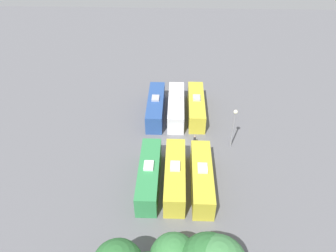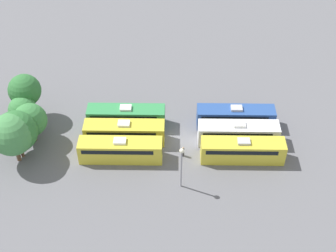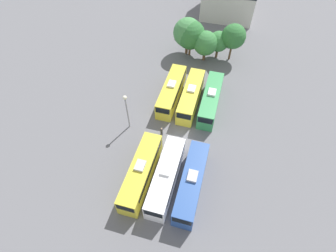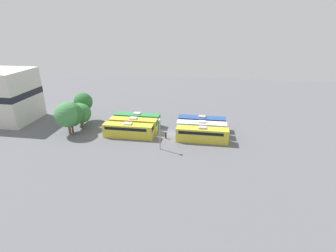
# 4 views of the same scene
# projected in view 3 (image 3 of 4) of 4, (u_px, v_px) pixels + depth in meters

# --- Properties ---
(ground_plane) EXTENTS (125.93, 125.93, 0.00)m
(ground_plane) POSITION_uv_depth(u_px,v_px,m) (180.00, 138.00, 39.97)
(ground_plane) COLOR slate
(bus_0) EXTENTS (2.60, 11.01, 3.39)m
(bus_0) POSITION_uv_depth(u_px,v_px,m) (141.00, 171.00, 34.32)
(bus_0) COLOR gold
(bus_0) RESTS_ON ground_plane
(bus_1) EXTENTS (2.60, 11.01, 3.39)m
(bus_1) POSITION_uv_depth(u_px,v_px,m) (166.00, 176.00, 33.91)
(bus_1) COLOR white
(bus_1) RESTS_ON ground_plane
(bus_2) EXTENTS (2.60, 11.01, 3.39)m
(bus_2) POSITION_uv_depth(u_px,v_px,m) (192.00, 182.00, 33.37)
(bus_2) COLOR #284C93
(bus_2) RESTS_ON ground_plane
(bus_3) EXTENTS (2.60, 11.01, 3.39)m
(bus_3) POSITION_uv_depth(u_px,v_px,m) (172.00, 91.00, 44.26)
(bus_3) COLOR gold
(bus_3) RESTS_ON ground_plane
(bus_4) EXTENTS (2.60, 11.01, 3.39)m
(bus_4) POSITION_uv_depth(u_px,v_px,m) (191.00, 95.00, 43.54)
(bus_4) COLOR gold
(bus_4) RESTS_ON ground_plane
(bus_5) EXTENTS (2.60, 11.01, 3.39)m
(bus_5) POSITION_uv_depth(u_px,v_px,m) (211.00, 99.00, 42.98)
(bus_5) COLOR #338C4C
(bus_5) RESTS_ON ground_plane
(worker_person) EXTENTS (0.36, 0.36, 1.60)m
(worker_person) POSITION_uv_depth(u_px,v_px,m) (162.00, 132.00, 39.77)
(worker_person) COLOR #333338
(worker_person) RESTS_ON ground_plane
(light_pole) EXTENTS (0.60, 0.60, 6.56)m
(light_pole) POSITION_uv_depth(u_px,v_px,m) (126.00, 106.00, 37.94)
(light_pole) COLOR gray
(light_pole) RESTS_ON ground_plane
(tree_0) EXTENTS (5.57, 5.57, 7.44)m
(tree_0) POSITION_uv_depth(u_px,v_px,m) (188.00, 33.00, 50.42)
(tree_0) COLOR brown
(tree_0) RESTS_ON ground_plane
(tree_1) EXTENTS (5.53, 5.53, 7.24)m
(tree_1) POSITION_uv_depth(u_px,v_px,m) (191.00, 35.00, 50.24)
(tree_1) COLOR brown
(tree_1) RESTS_ON ground_plane
(tree_2) EXTENTS (4.60, 4.60, 6.05)m
(tree_2) POSITION_uv_depth(u_px,v_px,m) (205.00, 43.00, 49.70)
(tree_2) COLOR brown
(tree_2) RESTS_ON ground_plane
(tree_3) EXTENTS (3.92, 3.92, 5.50)m
(tree_3) POSITION_uv_depth(u_px,v_px,m) (219.00, 42.00, 50.48)
(tree_3) COLOR brown
(tree_3) RESTS_ON ground_plane
(tree_4) EXTENTS (4.60, 4.60, 7.31)m
(tree_4) POSITION_uv_depth(u_px,v_px,m) (234.00, 36.00, 48.92)
(tree_4) COLOR brown
(tree_4) RESTS_ON ground_plane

